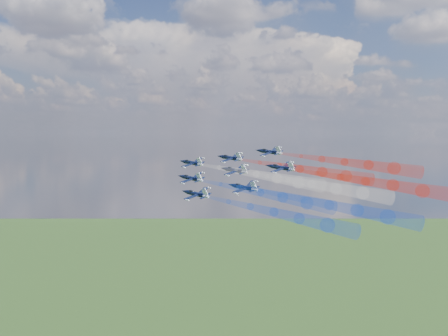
# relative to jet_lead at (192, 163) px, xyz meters

# --- Properties ---
(jet_lead) EXTENTS (16.28, 15.62, 7.45)m
(jet_lead) POSITION_rel_jet_lead_xyz_m (0.00, 0.00, 0.00)
(jet_lead) COLOR black
(trail_lead) EXTENTS (45.58, 30.91, 9.40)m
(trail_lead) POSITION_rel_jet_lead_xyz_m (26.23, -16.01, -2.49)
(trail_lead) COLOR white
(jet_inner_left) EXTENTS (16.28, 15.62, 7.45)m
(jet_inner_left) POSITION_rel_jet_lead_xyz_m (3.22, -12.52, -4.51)
(jet_inner_left) COLOR black
(trail_inner_left) EXTENTS (45.58, 30.91, 9.40)m
(trail_inner_left) POSITION_rel_jet_lead_xyz_m (29.45, -28.53, -7.00)
(trail_inner_left) COLOR blue
(jet_inner_right) EXTENTS (16.28, 15.62, 7.45)m
(jet_inner_right) POSITION_rel_jet_lead_xyz_m (13.84, 2.51, 1.84)
(jet_inner_right) COLOR black
(trail_inner_right) EXTENTS (45.58, 30.91, 9.40)m
(trail_inner_right) POSITION_rel_jet_lead_xyz_m (40.07, -13.51, -0.66)
(trail_inner_right) COLOR red
(jet_outer_left) EXTENTS (16.28, 15.62, 7.45)m
(jet_outer_left) POSITION_rel_jet_lead_xyz_m (8.80, -26.37, -8.18)
(jet_outer_left) COLOR black
(trail_outer_left) EXTENTS (45.58, 30.91, 9.40)m
(trail_outer_left) POSITION_rel_jet_lead_xyz_m (35.03, -42.39, -10.67)
(trail_outer_left) COLOR blue
(jet_center_third) EXTENTS (16.28, 15.62, 7.45)m
(jet_center_third) POSITION_rel_jet_lead_xyz_m (18.14, -11.08, -1.71)
(jet_center_third) COLOR black
(trail_center_third) EXTENTS (45.58, 30.91, 9.40)m
(trail_center_third) POSITION_rel_jet_lead_xyz_m (44.37, -27.10, -4.20)
(trail_center_third) COLOR white
(jet_outer_right) EXTENTS (16.28, 15.62, 7.45)m
(jet_outer_right) POSITION_rel_jet_lead_xyz_m (27.82, 4.94, 4.07)
(jet_outer_right) COLOR black
(trail_outer_right) EXTENTS (45.58, 30.91, 9.40)m
(trail_outer_right) POSITION_rel_jet_lead_xyz_m (54.04, -11.07, 1.57)
(trail_outer_right) COLOR red
(jet_rear_left) EXTENTS (16.28, 15.62, 7.45)m
(jet_rear_left) POSITION_rel_jet_lead_xyz_m (23.56, -24.22, -5.99)
(jet_rear_left) COLOR black
(trail_rear_left) EXTENTS (45.58, 30.91, 9.40)m
(trail_rear_left) POSITION_rel_jet_lead_xyz_m (49.79, -40.24, -8.48)
(trail_rear_left) COLOR blue
(jet_rear_right) EXTENTS (16.28, 15.62, 7.45)m
(jet_rear_right) POSITION_rel_jet_lead_xyz_m (33.65, -10.83, -0.57)
(jet_rear_right) COLOR black
(trail_rear_right) EXTENTS (45.58, 30.91, 9.40)m
(trail_rear_right) POSITION_rel_jet_lead_xyz_m (59.88, -26.84, -3.06)
(trail_rear_right) COLOR red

